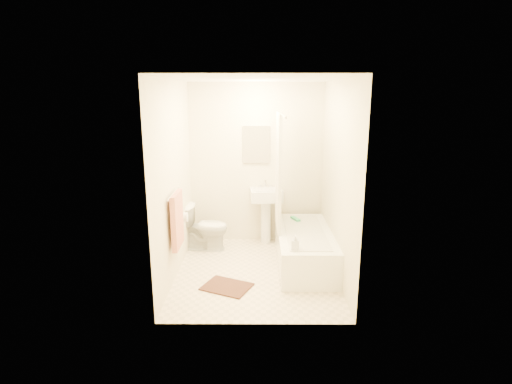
{
  "coord_description": "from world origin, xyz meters",
  "views": [
    {
      "loc": [
        0.03,
        -4.74,
        2.22
      ],
      "look_at": [
        0.0,
        0.25,
        1.0
      ],
      "focal_mm": 28.0,
      "sensor_mm": 36.0,
      "label": 1
    }
  ],
  "objects_px": {
    "bath_mat": "(227,287)",
    "bathtub": "(304,248)",
    "toilet": "(205,227)",
    "sink": "(266,214)",
    "soap_bottle": "(295,243)"
  },
  "relations": [
    {
      "from": "bath_mat",
      "to": "soap_bottle",
      "type": "height_order",
      "value": "soap_bottle"
    },
    {
      "from": "sink",
      "to": "soap_bottle",
      "type": "distance_m",
      "value": 1.47
    },
    {
      "from": "bathtub",
      "to": "bath_mat",
      "type": "relative_size",
      "value": 3.0
    },
    {
      "from": "bathtub",
      "to": "soap_bottle",
      "type": "relative_size",
      "value": 8.96
    },
    {
      "from": "bathtub",
      "to": "soap_bottle",
      "type": "xyz_separation_m",
      "value": [
        -0.19,
        -0.64,
        0.32
      ]
    },
    {
      "from": "toilet",
      "to": "soap_bottle",
      "type": "bearing_deg",
      "value": -127.58
    },
    {
      "from": "sink",
      "to": "bath_mat",
      "type": "distance_m",
      "value": 1.63
    },
    {
      "from": "toilet",
      "to": "sink",
      "type": "distance_m",
      "value": 0.94
    },
    {
      "from": "sink",
      "to": "toilet",
      "type": "bearing_deg",
      "value": -168.46
    },
    {
      "from": "toilet",
      "to": "sink",
      "type": "bearing_deg",
      "value": -67.31
    },
    {
      "from": "bathtub",
      "to": "soap_bottle",
      "type": "bearing_deg",
      "value": -106.21
    },
    {
      "from": "soap_bottle",
      "to": "toilet",
      "type": "bearing_deg",
      "value": 135.9
    },
    {
      "from": "toilet",
      "to": "bathtub",
      "type": "bearing_deg",
      "value": -104.32
    },
    {
      "from": "bath_mat",
      "to": "bathtub",
      "type": "bearing_deg",
      "value": 35.0
    },
    {
      "from": "toilet",
      "to": "sink",
      "type": "height_order",
      "value": "sink"
    }
  ]
}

